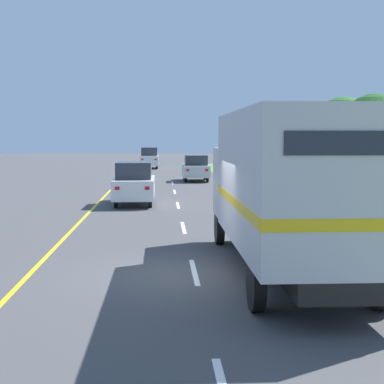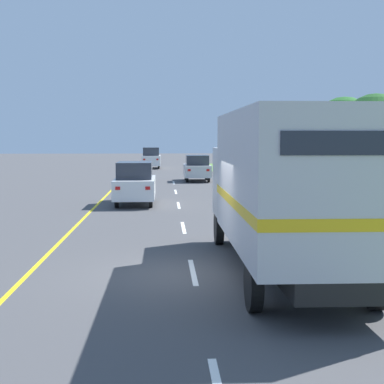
% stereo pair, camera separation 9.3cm
% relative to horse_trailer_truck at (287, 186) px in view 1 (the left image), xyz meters
% --- Properties ---
extents(ground_plane, '(200.00, 200.00, 0.00)m').
position_rel_horse_trailer_truck_xyz_m(ground_plane, '(-2.00, 0.29, -2.00)').
color(ground_plane, '#444447').
extents(edge_line_yellow, '(0.12, 73.43, 0.01)m').
position_rel_horse_trailer_truck_xyz_m(edge_line_yellow, '(-5.70, 19.10, -2.00)').
color(edge_line_yellow, yellow).
rests_on(edge_line_yellow, ground).
extents(centre_dash_near, '(0.12, 2.60, 0.01)m').
position_rel_horse_trailer_truck_xyz_m(centre_dash_near, '(-2.00, 0.53, -2.00)').
color(centre_dash_near, white).
rests_on(centre_dash_near, ground).
extents(centre_dash_mid_a, '(0.12, 2.60, 0.01)m').
position_rel_horse_trailer_truck_xyz_m(centre_dash_mid_a, '(-2.00, 7.13, -2.00)').
color(centre_dash_mid_a, white).
rests_on(centre_dash_mid_a, ground).
extents(centre_dash_mid_b, '(0.12, 2.60, 0.01)m').
position_rel_horse_trailer_truck_xyz_m(centre_dash_mid_b, '(-2.00, 13.73, -2.00)').
color(centre_dash_mid_b, white).
rests_on(centre_dash_mid_b, ground).
extents(centre_dash_far, '(0.12, 2.60, 0.01)m').
position_rel_horse_trailer_truck_xyz_m(centre_dash_far, '(-2.00, 20.33, -2.00)').
color(centre_dash_far, white).
rests_on(centre_dash_far, ground).
extents(centre_dash_farthest, '(0.12, 2.60, 0.01)m').
position_rel_horse_trailer_truck_xyz_m(centre_dash_farthest, '(-2.00, 26.93, -2.00)').
color(centre_dash_farthest, white).
rests_on(centre_dash_farthest, ground).
extents(horse_trailer_truck, '(2.55, 8.78, 3.58)m').
position_rel_horse_trailer_truck_xyz_m(horse_trailer_truck, '(0.00, 0.00, 0.00)').
color(horse_trailer_truck, black).
rests_on(horse_trailer_truck, ground).
extents(lead_car_white, '(1.80, 4.25, 1.95)m').
position_rel_horse_trailer_truck_xyz_m(lead_car_white, '(-3.97, 14.19, -1.03)').
color(lead_car_white, black).
rests_on(lead_car_white, ground).
extents(lead_car_silver_ahead, '(1.80, 3.88, 1.82)m').
position_rel_horse_trailer_truck_xyz_m(lead_car_silver_ahead, '(-0.34, 28.43, -1.08)').
color(lead_car_silver_ahead, black).
rests_on(lead_car_silver_ahead, ground).
extents(lead_car_white_ahead, '(1.80, 4.55, 2.08)m').
position_rel_horse_trailer_truck_xyz_m(lead_car_white_ahead, '(-3.91, 45.76, -0.97)').
color(lead_car_white_ahead, black).
rests_on(lead_car_white_ahead, ground).
extents(highway_sign, '(2.03, 0.09, 2.85)m').
position_rel_horse_trailer_truck_xyz_m(highway_sign, '(4.70, 8.49, -0.17)').
color(highway_sign, '#9E9EA3').
rests_on(highway_sign, ground).
extents(roadside_tree_near, '(3.11, 3.11, 5.06)m').
position_rel_horse_trailer_truck_xyz_m(roadside_tree_near, '(7.01, 13.96, 1.47)').
color(roadside_tree_near, brown).
rests_on(roadside_tree_near, ground).
extents(roadside_tree_mid, '(3.45, 3.45, 5.28)m').
position_rel_horse_trailer_truck_xyz_m(roadside_tree_mid, '(7.22, 19.29, 1.52)').
color(roadside_tree_mid, '#4C3823').
rests_on(roadside_tree_mid, ground).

